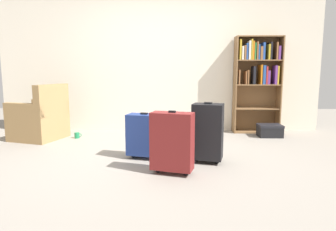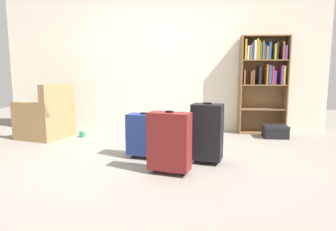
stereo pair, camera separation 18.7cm
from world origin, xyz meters
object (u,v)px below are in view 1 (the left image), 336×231
object	(u,v)px
bookshelf	(257,76)
suitcase_navy_blue	(144,135)
mug	(77,135)
suitcase_dark_red	(172,141)
armchair	(41,120)
storage_box	(270,130)
suitcase_black	(208,131)

from	to	relation	value
bookshelf	suitcase_navy_blue	xyz separation A→B (m)	(-1.86, -1.71, -0.71)
mug	suitcase_dark_red	size ratio (longest dim) A/B	0.17
bookshelf	armchair	bearing A→B (deg)	-169.84
bookshelf	mug	world-z (taller)	bookshelf
suitcase_dark_red	mug	bearing A→B (deg)	133.13
mug	suitcase_navy_blue	distance (m)	1.69
mug	armchair	bearing A→B (deg)	-173.19
suitcase_navy_blue	storage_box	bearing A→B (deg)	33.33
suitcase_dark_red	suitcase_navy_blue	bearing A→B (deg)	121.69
bookshelf	suitcase_navy_blue	world-z (taller)	bookshelf
mug	suitcase_black	distance (m)	2.42
suitcase_black	suitcase_dark_red	bearing A→B (deg)	-135.20
suitcase_dark_red	bookshelf	bearing A→B (deg)	56.70
suitcase_navy_blue	bookshelf	bearing A→B (deg)	42.64
bookshelf	suitcase_black	xyz separation A→B (m)	(-1.08, -1.87, -0.64)
armchair	mug	size ratio (longest dim) A/B	7.50
bookshelf	mug	distance (m)	3.30
mug	storage_box	xyz separation A→B (m)	(3.24, 0.19, 0.06)
storage_box	suitcase_dark_red	size ratio (longest dim) A/B	0.57
armchair	suitcase_dark_red	distance (m)	2.71
storage_box	suitcase_dark_red	distance (m)	2.52
mug	bookshelf	bearing A→B (deg)	10.77
suitcase_navy_blue	suitcase_black	bearing A→B (deg)	-11.17
armchair	mug	distance (m)	0.63
bookshelf	suitcase_dark_red	world-z (taller)	bookshelf
armchair	suitcase_dark_red	world-z (taller)	armchair
storage_box	armchair	bearing A→B (deg)	-176.08
armchair	suitcase_black	xyz separation A→B (m)	(2.59, -1.21, 0.07)
mug	suitcase_black	world-z (taller)	suitcase_black
suitcase_navy_blue	armchair	bearing A→B (deg)	149.65
storage_box	suitcase_dark_red	xyz separation A→B (m)	(-1.65, -1.90, 0.25)
armchair	storage_box	bearing A→B (deg)	3.92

